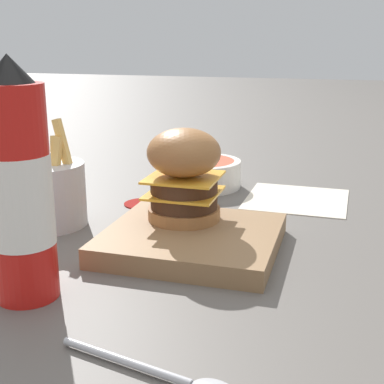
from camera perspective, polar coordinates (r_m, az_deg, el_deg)
The scene contains 9 objects.
ground_plane at distance 0.66m, azimuth -1.37°, elevation -7.15°, with size 6.00×6.00×0.00m, color #5B5651.
serving_board at distance 0.68m, azimuth -0.00°, elevation -5.08°, with size 0.21×0.20×0.03m.
burger at distance 0.70m, azimuth -0.87°, elevation 1.98°, with size 0.10×0.10×0.12m.
ketchup_bottle at distance 0.56m, azimuth -17.95°, elevation 0.08°, with size 0.07×0.07×0.25m.
fries_basket at distance 0.79m, azimuth -15.05°, elevation -0.13°, with size 0.11×0.11×0.15m.
side_bowl at distance 0.96m, azimuth 1.23°, elevation 2.08°, with size 0.13×0.13×0.05m.
spoon at distance 0.44m, azimuth -1.42°, elevation -19.37°, with size 0.16×0.05×0.01m.
ketchup_puddle at distance 0.87m, azimuth -5.37°, elevation -1.20°, with size 0.06×0.06×0.00m.
parchment_square at distance 0.91m, azimuth 11.11°, elevation -0.72°, with size 0.17×0.17×0.00m.
Camera 1 is at (0.18, -0.58, 0.26)m, focal length 50.00 mm.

